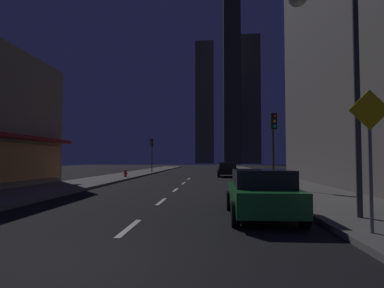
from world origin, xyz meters
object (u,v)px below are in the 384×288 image
fire_hydrant_far_left (125,173)px  traffic_light_far_left (152,148)px  street_lamp_right (326,43)px  pedestrian_crossing_sign (370,148)px  car_parked_near (262,193)px  traffic_light_near_right (274,133)px  car_parked_far (227,169)px

fire_hydrant_far_left → traffic_light_far_left: traffic_light_far_left is taller
street_lamp_right → pedestrian_crossing_sign: street_lamp_right is taller
car_parked_near → traffic_light_far_left: 32.02m
traffic_light_near_right → street_lamp_right: (-0.12, -8.84, 1.87)m
car_parked_near → car_parked_far: same height
fire_hydrant_far_left → street_lamp_right: 23.72m
traffic_light_near_right → pedestrian_crossing_sign: 10.88m
traffic_light_far_left → traffic_light_near_right: bearing=-63.8°
traffic_light_far_left → pedestrian_crossing_sign: 35.00m
car_parked_far → pedestrian_crossing_sign: bearing=-85.6°
car_parked_far → pedestrian_crossing_sign: pedestrian_crossing_sign is taller
car_parked_far → traffic_light_near_right: (1.90, -14.91, 2.45)m
car_parked_far → fire_hydrant_far_left: (-9.50, -3.40, -0.29)m
car_parked_near → pedestrian_crossing_sign: size_ratio=1.34×
car_parked_near → street_lamp_right: (1.78, -0.60, 4.33)m
fire_hydrant_far_left → pedestrian_crossing_sign: pedestrian_crossing_sign is taller
car_parked_near → pedestrian_crossing_sign: 3.50m
car_parked_near → traffic_light_near_right: bearing=77.0°
fire_hydrant_far_left → traffic_light_far_left: (0.40, 10.85, 2.74)m
fire_hydrant_far_left → traffic_light_near_right: (11.40, -11.51, 2.74)m
street_lamp_right → traffic_light_near_right: bearing=89.2°
car_parked_far → street_lamp_right: 24.20m
fire_hydrant_far_left → street_lamp_right: size_ratio=0.10×
car_parked_near → traffic_light_near_right: (1.90, 8.24, 2.45)m
car_parked_near → traffic_light_near_right: 8.80m
car_parked_near → car_parked_far: bearing=90.0°
car_parked_near → street_lamp_right: street_lamp_right is taller
fire_hydrant_far_left → traffic_light_near_right: bearing=-45.3°
fire_hydrant_far_left → traffic_light_far_left: bearing=87.9°
car_parked_near → street_lamp_right: size_ratio=0.64×
car_parked_near → traffic_light_far_left: size_ratio=1.01×
traffic_light_near_right → car_parked_far: bearing=97.3°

